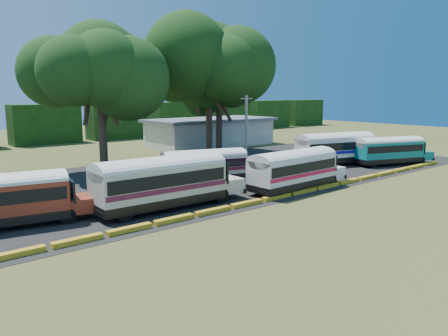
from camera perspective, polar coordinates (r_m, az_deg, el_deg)
ground at (r=30.83m, az=6.29°, el=-4.84°), size 160.00×160.00×0.00m
asphalt_strip at (r=40.43m, az=-5.00°, el=-1.27°), size 64.00×24.00×0.02m
curb at (r=31.48m, az=4.99°, el=-4.23°), size 53.70×0.45×0.30m
terminal_building at (r=64.51m, az=-1.72°, el=4.75°), size 19.00×9.00×4.00m
treeline_backdrop at (r=72.11m, az=-22.33°, el=5.33°), size 130.00×4.00×6.00m
bus_cream_west at (r=29.40m, az=-7.93°, el=-1.51°), size 11.06×3.02×3.61m
bus_cream_east at (r=37.87m, az=-2.32°, el=0.53°), size 9.14×4.69×2.93m
bus_white_red at (r=35.32m, az=9.22°, el=0.05°), size 10.05×2.82×3.28m
bus_white_blue at (r=48.63m, az=14.52°, el=2.70°), size 11.03×5.33×3.52m
bus_teal at (r=50.45m, az=20.88°, el=2.35°), size 9.54×5.19×3.06m
tree_west at (r=44.31m, az=-15.97°, el=12.98°), size 10.88×10.88×14.52m
tree_center at (r=54.25m, az=-2.01°, el=13.87°), size 12.62×12.62×16.24m
tree_east at (r=56.83m, az=-0.66°, el=11.31°), size 8.98×8.98×12.57m
utility_pole at (r=47.50m, az=2.91°, el=5.11°), size 1.60×0.30×7.50m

